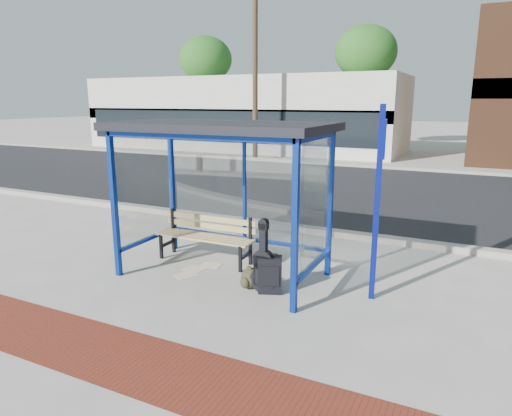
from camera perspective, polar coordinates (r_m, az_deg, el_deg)
The scene contains 19 objects.
ground at distance 7.45m, azimuth -4.08°, elevation -8.30°, with size 120.00×120.00×0.00m, color #B2ADA0.
brick_paver_strip at distance 5.58m, azimuth -18.16°, elevation -16.75°, with size 60.00×1.00×0.01m, color maroon.
curb_near at distance 9.91m, azimuth 4.33°, elevation -2.41°, with size 60.00×0.25×0.12m, color gray.
street_asphalt at distance 14.66m, azimuth 11.75°, elevation 2.27°, with size 60.00×10.00×0.00m, color black.
curb_far at distance 19.58m, azimuth 15.53°, elevation 4.96°, with size 60.00×0.25×0.12m, color gray.
far_sidewalk at distance 21.44m, azimuth 16.48°, elevation 5.43°, with size 60.00×4.00×0.01m, color #B2ADA0.
bus_shelter at distance 7.02m, azimuth -4.06°, elevation 7.82°, with size 3.30×1.80×2.42m.
storefront_white at distance 27.03m, azimuth -1.57°, elevation 11.73°, with size 18.00×6.04×4.00m.
tree_left at distance 33.11m, azimuth -6.30°, elevation 17.93°, with size 3.60×3.60×7.03m.
tree_mid at distance 28.85m, azimuth 13.58°, elevation 18.35°, with size 3.60×3.60×7.03m.
utility_pole_west at distance 21.62m, azimuth -0.11°, elevation 16.93°, with size 1.60×0.24×8.00m.
bench at distance 7.96m, azimuth -6.23°, elevation -3.31°, with size 1.77×0.46×0.83m.
guitar_bag at distance 6.65m, azimuth 0.93°, elevation -7.42°, with size 0.38×0.12×1.05m.
suitcase at distance 6.68m, azimuth 1.76°, elevation -8.33°, with size 0.40×0.33×0.60m.
backpack at distance 6.86m, azimuth -0.95°, elevation -8.81°, with size 0.31×0.29×0.33m.
sign_post at distance 6.35m, azimuth 15.05°, elevation 1.76°, with size 0.14×0.34×2.70m.
newspaper_a at distance 7.71m, azimuth -7.71°, elevation -7.58°, with size 0.34×0.26×0.01m, color white.
newspaper_b at distance 7.48m, azimuth -8.70°, elevation -8.29°, with size 0.34×0.27×0.01m, color white.
newspaper_c at distance 7.86m, azimuth -5.67°, elevation -7.13°, with size 0.34×0.27×0.01m, color white.
Camera 1 is at (3.50, -5.98, 2.74)m, focal length 32.00 mm.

